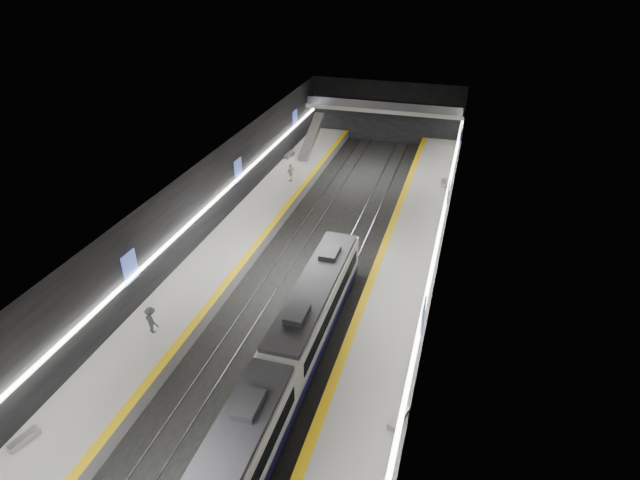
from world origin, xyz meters
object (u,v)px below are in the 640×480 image
(escalator, at_px, (312,136))
(bench_right_far, at_px, (444,183))
(passenger_left_a, at_px, (291,173))
(passenger_left_b, at_px, (151,320))
(bench_right_near, at_px, (399,418))
(bench_left_near, at_px, (24,440))
(train, at_px, (277,380))
(bench_left_far, at_px, (289,155))

(escalator, height_order, bench_right_far, escalator)
(passenger_left_a, bearing_deg, bench_right_far, 126.22)
(passenger_left_a, bearing_deg, passenger_left_b, 22.27)
(passenger_left_a, distance_m, passenger_left_b, 26.52)
(escalator, distance_m, bench_right_near, 42.47)
(passenger_left_a, bearing_deg, bench_left_near, 20.07)
(bench_right_near, bearing_deg, escalator, 132.50)
(train, height_order, passenger_left_b, train)
(bench_left_far, relative_size, passenger_left_b, 1.03)
(passenger_left_a, bearing_deg, escalator, -153.04)
(bench_left_near, bearing_deg, passenger_left_a, 101.79)
(bench_left_near, xyz_separation_m, bench_right_near, (18.61, 6.94, 0.01))
(bench_left_far, bearing_deg, passenger_left_a, -64.81)
(bench_right_near, relative_size, passenger_left_b, 0.88)
(bench_right_far, bearing_deg, train, -108.49)
(bench_left_near, bearing_deg, bench_right_far, 80.74)
(bench_right_far, bearing_deg, bench_right_near, -96.54)
(train, relative_size, escalator, 3.76)
(passenger_left_b, bearing_deg, bench_left_far, -62.96)
(bench_right_far, bearing_deg, bench_left_far, 162.82)
(escalator, height_order, passenger_left_a, escalator)
(bench_left_near, distance_m, bench_left_far, 43.24)
(escalator, distance_m, bench_right_far, 17.67)
(escalator, relative_size, bench_right_far, 4.42)
(bench_right_near, height_order, passenger_left_b, passenger_left_b)
(train, xyz_separation_m, bench_right_near, (7.00, 0.13, -0.98))
(bench_right_far, distance_m, passenger_left_b, 34.40)
(bench_left_far, bearing_deg, train, -67.09)
(bench_left_near, relative_size, bench_right_near, 0.96)
(train, bearing_deg, bench_left_near, -149.60)
(bench_left_near, xyz_separation_m, bench_right_far, (18.20, 39.98, 0.02))
(escalator, distance_m, bench_left_near, 45.89)
(train, distance_m, escalator, 40.29)
(passenger_left_a, bearing_deg, bench_left_far, -135.98)
(train, xyz_separation_m, bench_left_near, (-11.61, -6.81, -0.99))
(bench_left_far, distance_m, passenger_left_a, 7.38)
(bench_left_near, distance_m, passenger_left_a, 36.44)
(passenger_left_b, bearing_deg, train, -173.29)
(escalator, height_order, bench_right_near, escalator)
(bench_right_near, bearing_deg, bench_right_far, 109.59)
(train, relative_size, bench_right_near, 17.37)
(bench_right_near, height_order, bench_right_far, bench_right_far)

